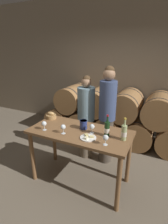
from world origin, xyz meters
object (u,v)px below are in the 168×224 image
at_px(wine_glass_left, 63,127).
at_px(blue_crock, 83,124).
at_px(tasting_table, 80,139).
at_px(wine_glass_center, 92,127).
at_px(wine_glass_right, 106,138).
at_px(wine_glass_far_left, 44,124).
at_px(person_right, 107,115).
at_px(wine_bottle_white, 124,132).
at_px(wine_bottle_red, 107,129).
at_px(bread_basket, 51,116).
at_px(person_left, 86,118).
at_px(cheese_plate, 88,138).

bearing_deg(wine_glass_left, blue_crock, 54.18).
height_order(tasting_table, wine_glass_center, wine_glass_center).
bearing_deg(wine_glass_right, wine_glass_far_left, 179.29).
xyz_separation_m(person_right, wine_glass_right, (0.28, -0.91, 0.07)).
xyz_separation_m(tasting_table, wine_glass_center, (0.19, 0.01, 0.23)).
xyz_separation_m(wine_bottle_white, wine_glass_left, (-0.82, -0.19, -0.01)).
bearing_deg(blue_crock, wine_bottle_red, -9.82).
distance_m(blue_crock, wine_glass_far_left, 0.58).
xyz_separation_m(bread_basket, wine_glass_far_left, (0.17, -0.41, 0.05)).
relative_size(person_right, wine_bottle_white, 5.67).
xyz_separation_m(person_right, wine_bottle_white, (0.46, -0.68, 0.07)).
bearing_deg(wine_bottle_white, person_left, 141.88).
distance_m(wine_bottle_red, wine_glass_right, 0.24).
xyz_separation_m(person_right, cheese_plate, (0.01, -0.84, -0.02)).
xyz_separation_m(bread_basket, wine_glass_center, (0.85, -0.20, 0.05)).
xyz_separation_m(wine_bottle_white, wine_glass_far_left, (-1.13, -0.22, -0.01)).
bearing_deg(bread_basket, cheese_plate, -22.74).
xyz_separation_m(blue_crock, bread_basket, (-0.68, 0.13, -0.03)).
bearing_deg(tasting_table, cheese_plate, -36.06).
distance_m(wine_bottle_white, cheese_plate, 0.48).
bearing_deg(wine_glass_left, bread_basket, 141.32).
height_order(person_left, blue_crock, person_left).
bearing_deg(wine_glass_center, tasting_table, -175.62).
bearing_deg(wine_bottle_red, tasting_table, -176.78).
distance_m(wine_bottle_red, wine_glass_left, 0.62).
xyz_separation_m(tasting_table, wine_glass_far_left, (-0.49, -0.20, 0.23)).
distance_m(person_left, wine_glass_center, 0.82).
bearing_deg(tasting_table, wine_glass_far_left, -157.97).
height_order(person_left, wine_glass_left, person_left).
height_order(cheese_plate, wine_glass_left, wine_glass_left).
xyz_separation_m(cheese_plate, wine_glass_left, (-0.38, -0.03, 0.09)).
height_order(person_right, wine_glass_far_left, person_right).
height_order(person_left, cheese_plate, person_left).
xyz_separation_m(wine_bottle_red, wine_bottle_white, (0.24, -0.00, -0.00)).
bearing_deg(wine_glass_far_left, cheese_plate, 4.25).
relative_size(person_left, wine_bottle_white, 5.09).
bearing_deg(cheese_plate, wine_glass_right, -13.31).
relative_size(person_left, wine_glass_center, 11.45).
relative_size(wine_glass_left, wine_glass_right, 1.00).
xyz_separation_m(person_left, wine_glass_center, (0.41, -0.68, 0.18)).
bearing_deg(bread_basket, wine_bottle_red, -10.20).
height_order(person_left, wine_bottle_white, person_left).
xyz_separation_m(person_right, blue_crock, (-0.17, -0.61, 0.04)).
xyz_separation_m(tasting_table, person_right, (0.19, 0.70, 0.16)).
relative_size(wine_glass_far_left, wine_glass_center, 1.00).
distance_m(blue_crock, bread_basket, 0.69).
height_order(wine_glass_left, wine_glass_right, same).
height_order(wine_glass_far_left, wine_glass_left, same).
xyz_separation_m(cheese_plate, wine_glass_right, (0.27, -0.06, 0.09)).
bearing_deg(bread_basket, wine_bottle_white, -8.60).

